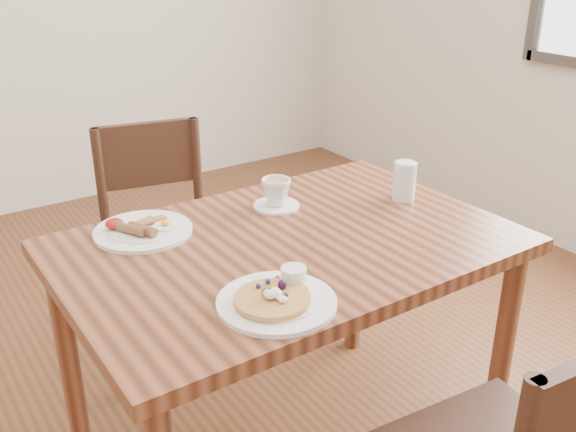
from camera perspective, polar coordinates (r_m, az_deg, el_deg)
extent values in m
cube|color=brown|center=(1.74, 0.00, -2.71)|extent=(1.20, 0.80, 0.04)
cylinder|color=brown|center=(2.06, 18.48, -11.70)|extent=(0.06, 0.06, 0.71)
cylinder|color=brown|center=(2.44, 6.02, -4.47)|extent=(0.06, 0.06, 0.71)
cylinder|color=brown|center=(2.02, -18.85, -12.41)|extent=(0.06, 0.06, 0.71)
cube|color=#361E13|center=(2.38, -10.84, -3.03)|extent=(0.50, 0.50, 0.04)
cylinder|color=#361E13|center=(2.32, -13.80, -10.81)|extent=(0.04, 0.04, 0.43)
cylinder|color=#361E13|center=(2.38, -5.17, -9.18)|extent=(0.04, 0.04, 0.43)
cylinder|color=#361E13|center=(2.63, -15.16, -6.60)|extent=(0.04, 0.04, 0.43)
cylinder|color=#361E13|center=(2.68, -7.53, -5.27)|extent=(0.04, 0.04, 0.43)
cylinder|color=#361E13|center=(2.49, -8.08, 3.81)|extent=(0.04, 0.04, 0.43)
cylinder|color=#361E13|center=(2.44, -16.27, 2.59)|extent=(0.04, 0.04, 0.43)
cube|color=#361E13|center=(2.44, -12.37, 5.38)|extent=(0.38, 0.11, 0.24)
cylinder|color=white|center=(1.44, -1.01, -7.68)|extent=(0.27, 0.27, 0.01)
cylinder|color=white|center=(1.43, -1.02, -7.44)|extent=(0.19, 0.19, 0.01)
cylinder|color=#B22D59|center=(1.46, 0.42, -6.58)|extent=(0.07, 0.07, 0.00)
cylinder|color=#C68C47|center=(1.42, -1.42, -7.39)|extent=(0.17, 0.17, 0.01)
ellipsoid|color=white|center=(1.40, -1.49, -6.94)|extent=(0.03, 0.03, 0.02)
ellipsoid|color=white|center=(1.39, -0.40, -7.34)|extent=(0.02, 0.02, 0.01)
cylinder|color=white|center=(1.48, 0.51, -5.31)|extent=(0.06, 0.06, 0.04)
cylinder|color=#591E07|center=(1.47, 0.51, -4.77)|extent=(0.05, 0.05, 0.00)
sphere|color=black|center=(1.44, -0.74, -6.27)|extent=(0.02, 0.02, 0.02)
sphere|color=#1E234C|center=(1.45, -1.47, -6.07)|extent=(0.01, 0.01, 0.01)
sphere|color=#1E234C|center=(1.44, -2.69, -6.30)|extent=(0.01, 0.01, 0.01)
sphere|color=#B21938|center=(1.42, -2.10, -6.79)|extent=(0.02, 0.02, 0.02)
sphere|color=black|center=(1.40, -1.36, -7.07)|extent=(0.02, 0.02, 0.02)
sphere|color=#1E234C|center=(1.41, -0.10, -6.95)|extent=(0.01, 0.01, 0.01)
sphere|color=#1E234C|center=(1.43, 2.25, -7.13)|extent=(0.01, 0.01, 0.01)
sphere|color=#B21938|center=(1.46, 1.81, -6.35)|extent=(0.01, 0.01, 0.01)
cylinder|color=white|center=(1.81, -12.75, -1.31)|extent=(0.27, 0.27, 0.01)
cylinder|color=white|center=(1.81, -12.77, -1.11)|extent=(0.19, 0.19, 0.01)
cylinder|color=brown|center=(1.77, -13.76, -1.16)|extent=(0.06, 0.10, 0.03)
cylinder|color=brown|center=(1.77, -12.83, -1.15)|extent=(0.06, 0.10, 0.03)
cube|color=maroon|center=(1.83, -12.86, -0.51)|extent=(0.08, 0.04, 0.01)
cube|color=maroon|center=(1.83, -11.97, -0.37)|extent=(0.08, 0.03, 0.01)
cylinder|color=white|center=(1.80, -10.81, -0.86)|extent=(0.07, 0.07, 0.00)
ellipsoid|color=yellow|center=(1.79, -10.84, -0.57)|extent=(0.03, 0.03, 0.01)
ellipsoid|color=#A5190F|center=(1.82, -15.19, -0.65)|extent=(0.05, 0.05, 0.03)
cylinder|color=white|center=(1.94, -1.05, 0.92)|extent=(0.14, 0.14, 0.01)
imported|color=white|center=(1.92, -1.06, 2.16)|extent=(0.12, 0.12, 0.08)
cylinder|color=tan|center=(1.91, -1.07, 2.98)|extent=(0.07, 0.07, 0.00)
cylinder|color=silver|center=(2.01, 10.31, 3.07)|extent=(0.07, 0.07, 0.12)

